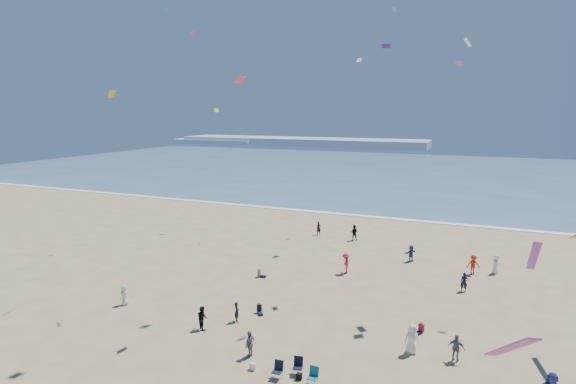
% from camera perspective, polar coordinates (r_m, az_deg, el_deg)
% --- Properties ---
extents(ocean, '(220.00, 100.00, 0.06)m').
position_cam_1_polar(ocean, '(112.97, 16.36, 2.32)').
color(ocean, '#476B84').
rests_on(ocean, ground).
extents(surf_line, '(220.00, 1.20, 0.08)m').
position_cam_1_polar(surf_line, '(64.23, 11.20, -3.16)').
color(surf_line, white).
rests_on(surf_line, ground).
extents(headland_far, '(110.00, 20.00, 3.20)m').
position_cam_1_polar(headland_far, '(200.28, 1.57, 6.41)').
color(headland_far, '#7A8EA8').
rests_on(headland_far, ground).
extents(headland_near, '(40.00, 14.00, 2.00)m').
position_cam_1_polar(headland_near, '(213.70, -9.04, 6.36)').
color(headland_near, '#7A8EA8').
rests_on(headland_near, ground).
extents(standing_flyers, '(29.58, 28.41, 1.93)m').
position_cam_1_polar(standing_flyers, '(37.54, 12.69, -11.54)').
color(standing_flyers, white).
rests_on(standing_flyers, ground).
extents(seated_group, '(15.50, 22.18, 0.84)m').
position_cam_1_polar(seated_group, '(29.35, -0.83, -18.75)').
color(seated_group, white).
rests_on(seated_group, ground).
extents(chair_cluster, '(2.62, 1.45, 1.00)m').
position_cam_1_polar(chair_cluster, '(26.64, 0.98, -21.82)').
color(chair_cluster, black).
rests_on(chair_cluster, ground).
extents(white_tote, '(0.35, 0.20, 0.40)m').
position_cam_1_polar(white_tote, '(27.68, -4.48, -21.23)').
color(white_tote, silver).
rests_on(white_tote, ground).
extents(black_backpack, '(0.30, 0.22, 0.38)m').
position_cam_1_polar(black_backpack, '(26.81, 1.42, -22.37)').
color(black_backpack, black).
rests_on(black_backpack, ground).
extents(kites_aloft, '(46.57, 45.01, 26.00)m').
position_cam_1_polar(kites_aloft, '(29.37, 16.87, 10.73)').
color(kites_aloft, '#FA5D8A').
rests_on(kites_aloft, ground).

